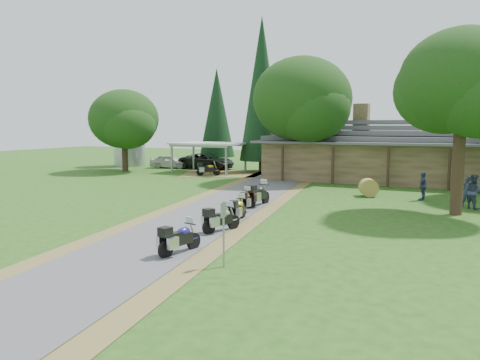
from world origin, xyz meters
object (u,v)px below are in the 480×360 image
at_px(motorcycle_row_a, 180,237).
at_px(motorcycle_row_c, 238,208).
at_px(lodge, 396,150).
at_px(silo, 129,135).
at_px(carport, 209,158).
at_px(car_dark_suv, 207,157).
at_px(motorcycle_carport_a, 208,168).
at_px(motorcycle_row_d, 246,199).
at_px(car_white_sedan, 170,160).
at_px(motorcycle_row_b, 221,218).
at_px(hay_bale, 369,188).
at_px(motorcycle_row_e, 259,193).

bearing_deg(motorcycle_row_a, motorcycle_row_c, 16.74).
xyz_separation_m(lodge, silo, (-27.92, 1.86, 0.95)).
height_order(carport, car_dark_suv, carport).
bearing_deg(carport, motorcycle_row_c, -54.88).
height_order(lodge, motorcycle_carport_a, lodge).
relative_size(motorcycle_row_c, motorcycle_row_d, 1.03).
height_order(motorcycle_row_d, motorcycle_carport_a, motorcycle_carport_a).
bearing_deg(lodge, car_white_sedan, 176.33).
height_order(silo, motorcycle_row_d, silo).
distance_m(silo, motorcycle_row_a, 36.49).
xyz_separation_m(car_dark_suv, motorcycle_row_a, (14.38, -27.88, -0.59)).
bearing_deg(motorcycle_row_b, motorcycle_row_c, 27.41).
distance_m(motorcycle_row_a, hay_bale, 16.56).
height_order(silo, hay_bale, silo).
height_order(car_white_sedan, motorcycle_row_c, car_white_sedan).
distance_m(silo, motorcycle_row_c, 31.95).
xyz_separation_m(carport, motorcycle_row_c, (11.95, -18.97, -0.79)).
xyz_separation_m(carport, motorcycle_row_d, (11.16, -16.33, -0.81)).
height_order(motorcycle_row_a, motorcycle_row_d, motorcycle_row_a).
relative_size(car_dark_suv, hay_bale, 5.63).
xyz_separation_m(motorcycle_row_e, hay_bale, (4.87, 6.14, -0.15)).
relative_size(car_dark_suv, motorcycle_row_a, 3.54).
relative_size(motorcycle_carport_a, hay_bale, 1.68).
height_order(silo, motorcycle_row_c, silo).
height_order(carport, motorcycle_row_c, carport).
relative_size(carport, motorcycle_row_c, 3.62).
height_order(lodge, hay_bale, lodge).
distance_m(car_dark_suv, hay_bale, 21.52).
height_order(motorcycle_row_e, motorcycle_carport_a, motorcycle_row_e).
distance_m(car_dark_suv, motorcycle_row_a, 31.38).
relative_size(car_white_sedan, motorcycle_row_b, 2.97).
relative_size(motorcycle_row_c, motorcycle_row_e, 0.87).
distance_m(car_white_sedan, motorcycle_row_b, 29.65).
bearing_deg(car_dark_suv, motorcycle_row_c, -145.06).
bearing_deg(car_white_sedan, motorcycle_row_d, -149.92).
relative_size(carport, motorcycle_row_a, 3.68).
bearing_deg(motorcycle_row_a, car_white_sedan, 45.67).
bearing_deg(hay_bale, silo, 157.47).
bearing_deg(silo, car_dark_suv, 2.13).
bearing_deg(motorcycle_row_e, motorcycle_row_b, -165.78).
bearing_deg(carport, motorcycle_row_d, -52.71).
distance_m(silo, carport, 11.82).
xyz_separation_m(motorcycle_row_a, motorcycle_row_b, (-0.23, 3.58, 0.01)).
bearing_deg(lodge, car_dark_suv, 173.18).
height_order(car_dark_suv, motorcycle_carport_a, car_dark_suv).
bearing_deg(motorcycle_carport_a, silo, 119.24).
bearing_deg(motorcycle_carport_a, hay_bale, -61.36).
bearing_deg(motorcycle_row_c, motorcycle_carport_a, 26.40).
distance_m(motorcycle_row_e, motorcycle_carport_a, 15.90).
distance_m(motorcycle_row_a, motorcycle_row_e, 10.08).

